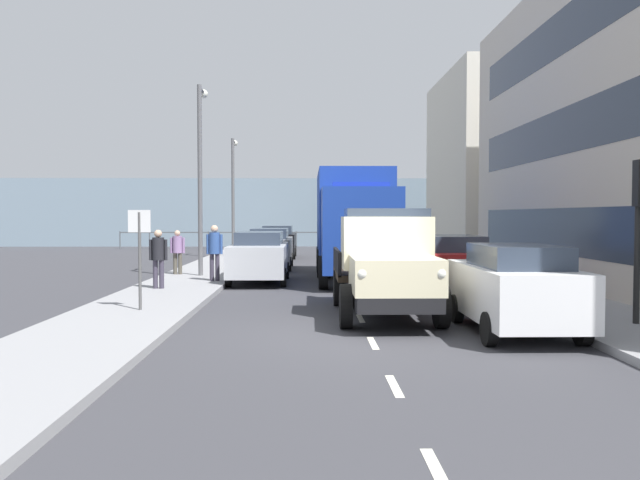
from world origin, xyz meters
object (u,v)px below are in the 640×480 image
Objects in this scene: car_white_kerbside_near at (514,287)px; pedestrian_with_bag at (177,249)px; street_sign at (140,242)px; lamp_post_far at (233,186)px; car_red_kerbside_1 at (450,265)px; lamp_post_promenade at (201,163)px; car_grey_oppositeside_1 at (270,248)px; lorry_cargo_blue at (354,221)px; pedestrian_in_dark_coat at (158,254)px; car_silver_oppositeside_0 at (259,256)px; car_black_oppositeside_2 at (278,241)px; truck_vintage_cream at (386,265)px; pedestrian_near_railing at (215,248)px.

pedestrian_with_bag reaches higher than car_white_kerbside_near.
lamp_post_far is at bearing -89.47° from street_sign.
lamp_post_promenade is (7.81, -4.95, 3.24)m from car_red_kerbside_1.
car_red_kerbside_1 is 0.90× the size of car_grey_oppositeside_1.
lorry_cargo_blue is 7.14m from pedestrian_in_dark_coat.
car_silver_oppositeside_0 is 1.06× the size of car_black_oppositeside_2.
lamp_post_promenade is (5.56, -8.65, 2.96)m from truck_vintage_cream.
car_silver_oppositeside_0 and car_black_oppositeside_2 have the same top height.
street_sign is (-0.95, 8.66, 0.60)m from pedestrian_with_bag.
lamp_post_promenade reaches higher than pedestrian_near_railing.
truck_vintage_cream is at bearing 176.95° from street_sign.
pedestrian_near_railing is at bearing 77.94° from car_grey_oppositeside_1.
pedestrian_in_dark_coat is at bearing 32.42° from lorry_cargo_blue.
car_black_oppositeside_2 is (0.00, -6.97, -0.00)m from car_grey_oppositeside_1.
lorry_cargo_blue is at bearing 176.08° from lamp_post_promenade.
car_black_oppositeside_2 is 12.08m from lamp_post_promenade.
pedestrian_near_railing is 13.23m from lamp_post_far.
car_black_oppositeside_2 is at bearing -80.42° from truck_vintage_cream.
lamp_post_far is (2.31, 0.54, 2.95)m from car_black_oppositeside_2.
street_sign is (-0.18, 19.26, -2.16)m from lamp_post_far.
car_white_kerbside_near is at bearing 103.09° from lorry_cargo_blue.
lamp_post_far is (-0.40, -15.07, 2.69)m from pedestrian_in_dark_coat.
car_grey_oppositeside_1 is 5.93m from lamp_post_promenade.
car_black_oppositeside_2 is 0.60× the size of lamp_post_promenade.
car_grey_oppositeside_1 is (5.64, -9.42, 0.00)m from car_red_kerbside_1.
car_white_kerbside_near is 1.73× the size of street_sign.
car_black_oppositeside_2 is 0.66× the size of lamp_post_far.
lorry_cargo_blue is 4.79× the size of pedestrian_in_dark_coat.
pedestrian_with_bag is at bearing -51.26° from car_white_kerbside_near.
car_black_oppositeside_2 is 15.84m from pedestrian_in_dark_coat.
lorry_cargo_blue is 5.16× the size of pedestrian_with_bag.
car_black_oppositeside_2 is at bearing -100.73° from lamp_post_promenade.
pedestrian_in_dark_coat is (2.71, 15.61, 0.26)m from car_black_oppositeside_2.
truck_vintage_cream is 2.96m from car_white_kerbside_near.
car_grey_oppositeside_1 is 0.67× the size of lamp_post_promenade.
lorry_cargo_blue reaches higher than car_black_oppositeside_2.
car_black_oppositeside_2 is 13.55m from pedestrian_near_railing.
car_grey_oppositeside_1 is at bearing 109.74° from lamp_post_far.
truck_vintage_cream is 0.84× the size of lamp_post_promenade.
car_white_kerbside_near is 0.91× the size of car_silver_oppositeside_0.
lorry_cargo_blue is at bearing 116.34° from lamp_post_far.
lamp_post_far reaches higher than car_black_oppositeside_2.
car_grey_oppositeside_1 is (5.64, -15.03, 0.00)m from car_white_kerbside_near.
car_white_kerbside_near is at bearing 110.32° from lamp_post_far.
lamp_post_promenade is at bearing -69.14° from pedestrian_near_railing.
pedestrian_in_dark_coat is at bearing 58.34° from pedestrian_near_railing.
lorry_cargo_blue is 6.46m from pedestrian_with_bag.
lorry_cargo_blue is 9.65m from street_sign.
truck_vintage_cream is at bearing 125.82° from pedestrian_with_bag.
lamp_post_promenade is (-0.54, -4.17, 2.98)m from pedestrian_in_dark_coat.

